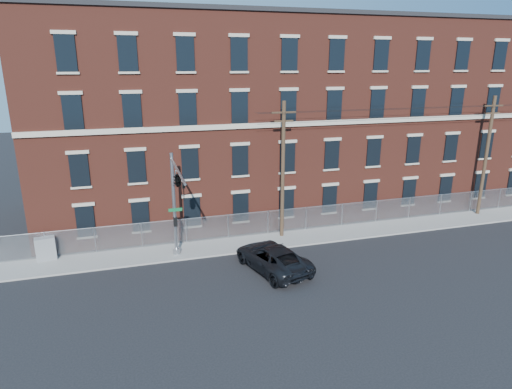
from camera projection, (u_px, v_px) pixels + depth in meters
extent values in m
plane|color=black|center=(282.00, 273.00, 27.66)|extent=(140.00, 140.00, 0.00)
cube|color=gray|center=(401.00, 226.00, 35.48)|extent=(65.00, 3.00, 0.12)
cube|color=#5F271C|center=(353.00, 114.00, 41.49)|extent=(55.00, 14.00, 16.00)
cube|color=black|center=(359.00, 22.00, 39.16)|extent=(55.30, 14.30, 0.30)
cube|color=#B3A995|center=(397.00, 120.00, 34.90)|extent=(55.00, 0.18, 0.35)
cube|color=black|center=(85.00, 221.00, 30.21)|extent=(1.20, 0.10, 2.20)
cube|color=black|center=(79.00, 170.00, 29.18)|extent=(1.20, 0.10, 2.20)
cube|color=black|center=(73.00, 112.00, 28.09)|extent=(1.20, 0.10, 2.20)
cube|color=black|center=(66.00, 53.00, 27.07)|extent=(1.20, 0.10, 2.20)
cube|color=black|center=(140.00, 216.00, 31.20)|extent=(1.20, 0.10, 2.20)
cube|color=black|center=(137.00, 167.00, 30.17)|extent=(1.20, 0.10, 2.20)
cube|color=black|center=(132.00, 111.00, 29.09)|extent=(1.20, 0.10, 2.20)
cube|color=black|center=(128.00, 54.00, 28.06)|extent=(1.20, 0.10, 2.20)
cube|color=black|center=(192.00, 212.00, 32.19)|extent=(1.20, 0.10, 2.20)
cube|color=black|center=(190.00, 164.00, 31.16)|extent=(1.20, 0.10, 2.20)
cube|color=black|center=(188.00, 109.00, 30.08)|extent=(1.20, 0.10, 2.20)
cube|color=black|center=(185.00, 54.00, 29.05)|extent=(1.20, 0.10, 2.20)
cube|color=black|center=(241.00, 207.00, 33.18)|extent=(1.20, 0.10, 2.20)
cube|color=black|center=(240.00, 160.00, 32.16)|extent=(1.20, 0.10, 2.20)
cube|color=black|center=(240.00, 108.00, 31.07)|extent=(1.20, 0.10, 2.20)
cube|color=black|center=(239.00, 54.00, 30.04)|extent=(1.20, 0.10, 2.20)
cube|color=black|center=(286.00, 203.00, 34.18)|extent=(1.20, 0.10, 2.20)
cube|color=black|center=(287.00, 158.00, 33.15)|extent=(1.20, 0.10, 2.20)
cube|color=black|center=(288.00, 106.00, 32.06)|extent=(1.20, 0.10, 2.20)
cube|color=black|center=(289.00, 54.00, 31.04)|extent=(1.20, 0.10, 2.20)
cube|color=black|center=(330.00, 199.00, 35.17)|extent=(1.20, 0.10, 2.20)
cube|color=black|center=(332.00, 155.00, 34.14)|extent=(1.20, 0.10, 2.20)
cube|color=black|center=(334.00, 105.00, 33.06)|extent=(1.20, 0.10, 2.20)
cube|color=black|center=(337.00, 55.00, 32.03)|extent=(1.20, 0.10, 2.20)
cube|color=black|center=(370.00, 195.00, 36.16)|extent=(1.20, 0.10, 2.20)
cube|color=black|center=(374.00, 152.00, 35.13)|extent=(1.20, 0.10, 2.20)
cube|color=black|center=(377.00, 104.00, 34.05)|extent=(1.20, 0.10, 2.20)
cube|color=black|center=(381.00, 55.00, 33.02)|extent=(1.20, 0.10, 2.20)
cube|color=black|center=(409.00, 192.00, 37.15)|extent=(1.20, 0.10, 2.20)
cube|color=black|center=(413.00, 150.00, 36.12)|extent=(1.20, 0.10, 2.20)
cube|color=black|center=(418.00, 103.00, 35.04)|extent=(1.20, 0.10, 2.20)
cube|color=black|center=(423.00, 55.00, 34.01)|extent=(1.20, 0.10, 2.20)
cube|color=black|center=(446.00, 189.00, 38.14)|extent=(1.20, 0.10, 2.20)
cube|color=black|center=(451.00, 147.00, 37.12)|extent=(1.20, 0.10, 2.20)
cube|color=black|center=(457.00, 102.00, 36.03)|extent=(1.20, 0.10, 2.20)
cube|color=black|center=(463.00, 56.00, 35.00)|extent=(1.20, 0.10, 2.20)
cube|color=black|center=(480.00, 185.00, 39.14)|extent=(1.20, 0.10, 2.20)
cube|color=black|center=(486.00, 145.00, 38.11)|extent=(1.20, 0.10, 2.20)
cube|color=black|center=(493.00, 101.00, 37.02)|extent=(1.20, 0.10, 2.20)
cube|color=black|center=(500.00, 56.00, 36.00)|extent=(1.20, 0.10, 2.20)
cube|color=#A5A8AD|center=(393.00, 209.00, 36.40)|extent=(59.00, 0.02, 1.80)
cylinder|color=#9EA0A5|center=(394.00, 199.00, 36.15)|extent=(59.00, 0.04, 0.04)
cylinder|color=#9EA0A5|center=(46.00, 245.00, 29.26)|extent=(0.06, 0.06, 1.85)
cylinder|color=#9EA0A5|center=(95.00, 240.00, 30.10)|extent=(0.06, 0.06, 1.85)
cylinder|color=#9EA0A5|center=(142.00, 235.00, 30.94)|extent=(0.06, 0.06, 1.85)
cylinder|color=#9EA0A5|center=(186.00, 231.00, 31.78)|extent=(0.06, 0.06, 1.85)
cylinder|color=#9EA0A5|center=(228.00, 226.00, 32.62)|extent=(0.06, 0.06, 1.85)
cylinder|color=#9EA0A5|center=(268.00, 222.00, 33.46)|extent=(0.06, 0.06, 1.85)
cylinder|color=#9EA0A5|center=(306.00, 218.00, 34.30)|extent=(0.06, 0.06, 1.85)
cylinder|color=#9EA0A5|center=(342.00, 215.00, 35.14)|extent=(0.06, 0.06, 1.85)
cylinder|color=#9EA0A5|center=(376.00, 211.00, 35.98)|extent=(0.06, 0.06, 1.85)
cylinder|color=#9EA0A5|center=(409.00, 208.00, 36.82)|extent=(0.06, 0.06, 1.85)
cylinder|color=#9EA0A5|center=(441.00, 205.00, 37.66)|extent=(0.06, 0.06, 1.85)
cylinder|color=#9EA0A5|center=(471.00, 201.00, 38.50)|extent=(0.06, 0.06, 1.85)
cylinder|color=#9EA0A5|center=(499.00, 199.00, 39.35)|extent=(0.06, 0.06, 1.85)
cylinder|color=#9EA0A5|center=(174.00, 205.00, 29.14)|extent=(0.22, 0.22, 7.00)
cylinder|color=#9EA0A5|center=(177.00, 251.00, 30.08)|extent=(0.50, 0.50, 0.40)
cylinder|color=#9EA0A5|center=(178.00, 170.00, 25.26)|extent=(0.14, 6.50, 0.14)
cylinder|color=#9EA0A5|center=(174.00, 178.00, 27.43)|extent=(0.08, 2.18, 1.56)
cube|color=#0C592D|center=(175.00, 210.00, 29.10)|extent=(0.90, 0.03, 0.22)
cube|color=black|center=(175.00, 222.00, 29.22)|extent=(0.25, 0.25, 0.60)
imported|color=black|center=(184.00, 191.00, 23.08)|extent=(0.16, 0.20, 1.00)
imported|color=black|center=(178.00, 178.00, 25.65)|extent=(0.53, 2.48, 1.00)
cylinder|color=#3F2F1F|center=(283.00, 171.00, 31.88)|extent=(0.28, 0.28, 10.00)
cube|color=#3F2F1F|center=(284.00, 112.00, 30.69)|extent=(1.80, 0.12, 0.12)
cube|color=#3F2F1F|center=(284.00, 121.00, 30.86)|extent=(1.40, 0.12, 0.12)
cylinder|color=#3F2F1F|center=(486.00, 157.00, 36.76)|extent=(0.28, 0.28, 10.00)
cube|color=#3F2F1F|center=(494.00, 106.00, 35.56)|extent=(1.80, 0.12, 0.12)
cube|color=#3F2F1F|center=(493.00, 113.00, 35.73)|extent=(1.40, 0.12, 0.12)
cylinder|color=black|center=(497.00, 106.00, 35.28)|extent=(40.00, 0.02, 0.02)
cylinder|color=black|center=(491.00, 105.00, 35.83)|extent=(40.00, 0.02, 0.02)
cylinder|color=black|center=(493.00, 113.00, 35.73)|extent=(40.00, 0.02, 0.02)
imported|color=black|center=(272.00, 258.00, 27.84)|extent=(4.19, 6.43, 1.65)
cube|color=slate|center=(46.00, 249.00, 29.02)|extent=(1.32, 0.80, 1.54)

